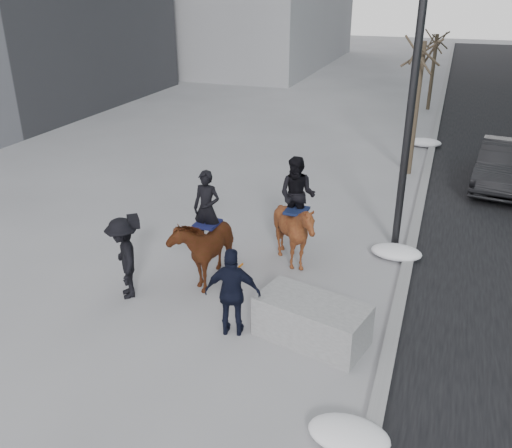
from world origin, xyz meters
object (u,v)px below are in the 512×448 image
(planter, at_px, (312,321))
(mounted_left, at_px, (206,240))
(car_near, at_px, (503,165))
(mounted_right, at_px, (295,224))

(planter, height_order, mounted_left, mounted_left)
(car_near, relative_size, mounted_left, 1.75)
(planter, bearing_deg, mounted_left, 152.25)
(car_near, distance_m, mounted_right, 8.77)
(planter, height_order, mounted_right, mounted_right)
(car_near, xyz_separation_m, mounted_right, (-4.80, -7.34, 0.32))
(planter, xyz_separation_m, car_near, (3.71, 10.00, 0.31))
(planter, relative_size, car_near, 0.47)
(mounted_left, relative_size, mounted_right, 0.95)
(car_near, bearing_deg, mounted_left, -119.82)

